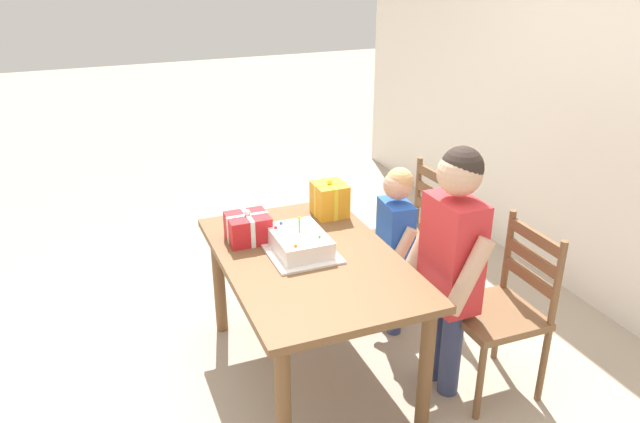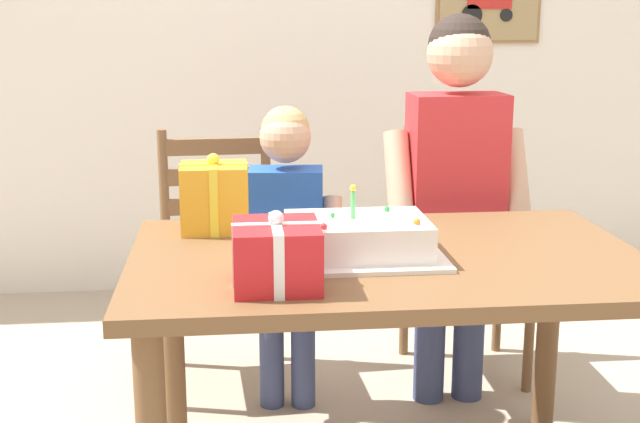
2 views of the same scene
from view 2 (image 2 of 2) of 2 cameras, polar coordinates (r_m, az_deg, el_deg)
The scene contains 9 objects.
back_wall at distance 4.14m, azimuth -0.40°, elevation 12.70°, with size 6.40×0.11×2.60m.
dining_table at distance 2.28m, azimuth 4.45°, elevation -5.22°, with size 1.35×0.87×0.72m.
birthday_cake at distance 2.20m, azimuth 2.49°, elevation -1.86°, with size 0.44×0.34×0.19m.
gift_box_red_large at distance 2.49m, azimuth -7.06°, elevation 0.96°, with size 0.20×0.19×0.23m.
gift_box_beside_cake at distance 1.97m, azimuth -2.93°, elevation -2.91°, with size 0.20×0.22×0.18m.
chair_left at distance 3.13m, azimuth -6.76°, elevation -3.06°, with size 0.44×0.44×0.92m.
chair_right at distance 3.25m, azimuth 9.54°, elevation -2.57°, with size 0.43×0.43×0.92m.
child_older at distance 2.89m, azimuth 9.04°, elevation 2.53°, with size 0.48×0.27×1.34m.
child_younger at distance 2.84m, azimuth -2.27°, elevation -1.21°, with size 0.39×0.23×1.04m.
Camera 2 is at (-0.40, -2.13, 1.35)m, focal length 47.96 mm.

